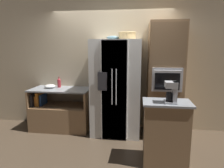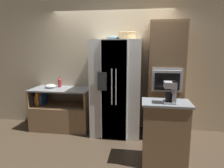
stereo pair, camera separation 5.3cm
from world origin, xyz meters
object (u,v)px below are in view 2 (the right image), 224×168
object	(u,v)px
mixing_bowl	(51,86)
bottle_tall	(60,82)
wall_oven	(165,81)
coffee_maker	(171,92)
wicker_basket	(127,36)
fruit_bowl	(113,38)
refrigerator	(116,88)

from	to	relation	value
mixing_bowl	bottle_tall	bearing A→B (deg)	33.92
wall_oven	coffee_maker	xyz separation A→B (m)	(-0.03, -1.09, 0.03)
coffee_maker	bottle_tall	bearing A→B (deg)	149.98
wicker_basket	coffee_maker	bearing A→B (deg)	-57.63
wall_oven	fruit_bowl	size ratio (longest dim) A/B	8.80
wicker_basket	bottle_tall	size ratio (longest dim) A/B	1.47
fruit_bowl	wall_oven	bearing A→B (deg)	-2.56
fruit_bowl	mixing_bowl	distance (m)	1.69
refrigerator	wall_oven	bearing A→B (deg)	1.60
wall_oven	wicker_basket	bearing A→B (deg)	178.35
wall_oven	fruit_bowl	world-z (taller)	wall_oven
wall_oven	refrigerator	bearing A→B (deg)	-178.40
refrigerator	wicker_basket	bearing A→B (deg)	13.29
mixing_bowl	coffee_maker	size ratio (longest dim) A/B	0.75
wicker_basket	coffee_maker	size ratio (longest dim) A/B	1.11
bottle_tall	wall_oven	bearing A→B (deg)	-4.36
fruit_bowl	mixing_bowl	world-z (taller)	fruit_bowl
wicker_basket	refrigerator	bearing A→B (deg)	-166.71
bottle_tall	fruit_bowl	bearing A→B (deg)	-5.88
refrigerator	bottle_tall	xyz separation A→B (m)	(-1.27, 0.19, 0.05)
coffee_maker	mixing_bowl	bearing A→B (deg)	153.82
refrigerator	wall_oven	world-z (taller)	wall_oven
wicker_basket	fruit_bowl	world-z (taller)	wicker_basket
refrigerator	mixing_bowl	size ratio (longest dim) A/B	8.25
wicker_basket	fruit_bowl	xyz separation A→B (m)	(-0.28, 0.02, -0.04)
refrigerator	mixing_bowl	xyz separation A→B (m)	(-1.44, 0.09, -0.02)
coffee_maker	refrigerator	bearing A→B (deg)	130.37
bottle_tall	mixing_bowl	bearing A→B (deg)	-146.08
wicker_basket	coffee_maker	distance (m)	1.56
refrigerator	bottle_tall	distance (m)	1.29
wall_oven	fruit_bowl	distance (m)	1.30
wall_oven	coffee_maker	bearing A→B (deg)	-91.50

